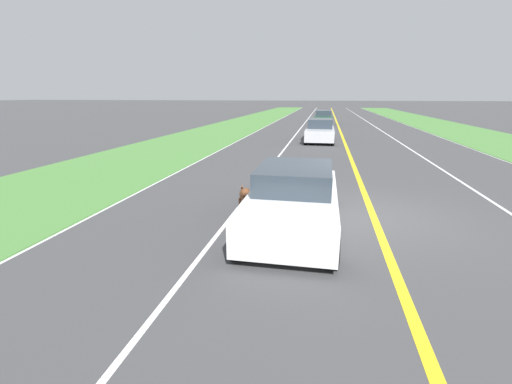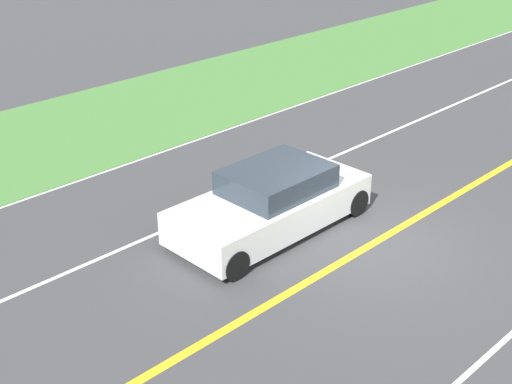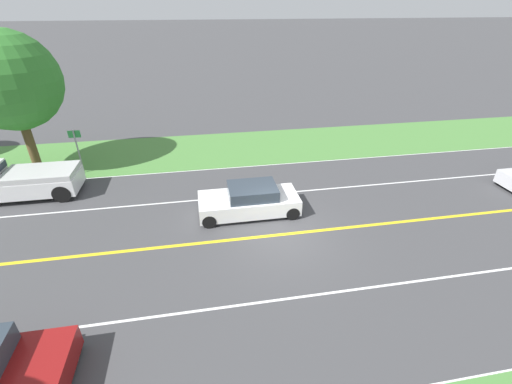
{
  "view_description": "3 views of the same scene",
  "coord_description": "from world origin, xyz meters",
  "px_view_note": "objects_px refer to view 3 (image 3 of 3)",
  "views": [
    {
      "loc": [
        1.32,
        8.55,
        2.93
      ],
      "look_at": [
        2.72,
        1.48,
        0.9
      ],
      "focal_mm": 24.0,
      "sensor_mm": 36.0,
      "label": 1
    },
    {
      "loc": [
        -7.4,
        10.73,
        7.48
      ],
      "look_at": [
        1.75,
        1.68,
        1.17
      ],
      "focal_mm": 50.0,
      "sensor_mm": 36.0,
      "label": 2
    },
    {
      "loc": [
        -11.33,
        3.06,
        8.58
      ],
      "look_at": [
        2.26,
        0.67,
        0.88
      ],
      "focal_mm": 24.0,
      "sensor_mm": 36.0,
      "label": 3
    }
  ],
  "objects_px": {
    "dog": "(253,189)",
    "pickup_truck": "(9,181)",
    "street_sign": "(77,146)",
    "ego_car": "(249,201)",
    "roadside_tree_right_near": "(9,81)"
  },
  "relations": [
    {
      "from": "ego_car",
      "to": "pickup_truck",
      "type": "xyz_separation_m",
      "value": [
        3.49,
        11.36,
        0.27
      ]
    },
    {
      "from": "roadside_tree_right_near",
      "to": "ego_car",
      "type": "bearing_deg",
      "value": -120.85
    },
    {
      "from": "roadside_tree_right_near",
      "to": "street_sign",
      "type": "distance_m",
      "value": 4.46
    },
    {
      "from": "ego_car",
      "to": "roadside_tree_right_near",
      "type": "height_order",
      "value": "roadside_tree_right_near"
    },
    {
      "from": "dog",
      "to": "pickup_truck",
      "type": "distance_m",
      "value": 11.97
    },
    {
      "from": "pickup_truck",
      "to": "roadside_tree_right_near",
      "type": "relative_size",
      "value": 0.77
    },
    {
      "from": "pickup_truck",
      "to": "roadside_tree_right_near",
      "type": "height_order",
      "value": "roadside_tree_right_near"
    },
    {
      "from": "pickup_truck",
      "to": "street_sign",
      "type": "height_order",
      "value": "street_sign"
    },
    {
      "from": "dog",
      "to": "pickup_truck",
      "type": "bearing_deg",
      "value": 59.26
    },
    {
      "from": "roadside_tree_right_near",
      "to": "street_sign",
      "type": "bearing_deg",
      "value": -109.56
    },
    {
      "from": "pickup_truck",
      "to": "street_sign",
      "type": "relative_size",
      "value": 2.27
    },
    {
      "from": "street_sign",
      "to": "ego_car",
      "type": "bearing_deg",
      "value": -123.97
    },
    {
      "from": "dog",
      "to": "street_sign",
      "type": "relative_size",
      "value": 0.42
    },
    {
      "from": "ego_car",
      "to": "street_sign",
      "type": "height_order",
      "value": "street_sign"
    },
    {
      "from": "pickup_truck",
      "to": "dog",
      "type": "bearing_deg",
      "value": -100.73
    }
  ]
}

